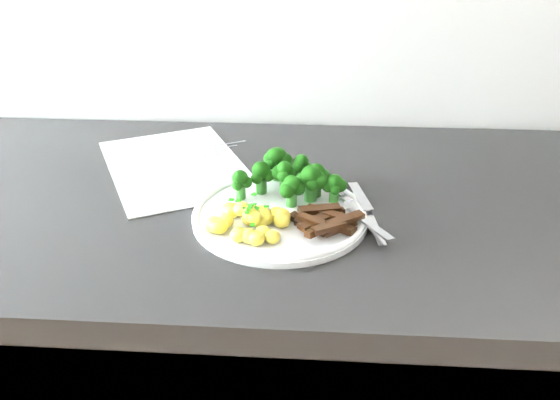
% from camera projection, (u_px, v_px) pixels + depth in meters
% --- Properties ---
extents(recipe_paper, '(0.32, 0.36, 0.00)m').
position_uv_depth(recipe_paper, '(176.00, 166.00, 0.98)').
color(recipe_paper, silver).
rests_on(recipe_paper, counter).
extents(plate, '(0.25, 0.25, 0.01)m').
position_uv_depth(plate, '(280.00, 214.00, 0.82)').
color(plate, white).
rests_on(plate, counter).
extents(broccoli, '(0.17, 0.12, 0.06)m').
position_uv_depth(broccoli, '(293.00, 175.00, 0.85)').
color(broccoli, '#27621F').
rests_on(broccoli, plate).
extents(potatoes, '(0.11, 0.10, 0.04)m').
position_uv_depth(potatoes, '(250.00, 220.00, 0.78)').
color(potatoes, yellow).
rests_on(potatoes, plate).
extents(beef_strips, '(0.10, 0.09, 0.02)m').
position_uv_depth(beef_strips, '(323.00, 221.00, 0.78)').
color(beef_strips, black).
rests_on(beef_strips, plate).
extents(fork, '(0.09, 0.15, 0.02)m').
position_uv_depth(fork, '(360.00, 215.00, 0.80)').
color(fork, '#BBBBC0').
rests_on(fork, plate).
extents(knife, '(0.04, 0.17, 0.02)m').
position_uv_depth(knife, '(370.00, 220.00, 0.80)').
color(knife, '#BBBBC0').
rests_on(knife, plate).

